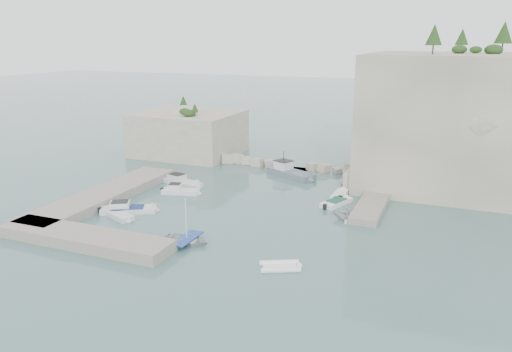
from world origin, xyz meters
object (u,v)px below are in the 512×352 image
at_px(tender_east_b, 336,205).
at_px(work_boat, 291,176).
at_px(motorboat_e, 121,218).
at_px(motorboat_a, 182,184).
at_px(motorboat_b, 181,194).
at_px(tender_east_c, 340,197).
at_px(tender_east_a, 347,220).
at_px(motorboat_d, 129,212).
at_px(inflatable_dinghy, 280,268).
at_px(rowboat, 187,243).
at_px(tender_east_d, 355,190).

xyz_separation_m(tender_east_b, work_boat, (-8.89, 9.78, 0.00)).
height_order(motorboat_e, work_boat, work_boat).
relative_size(motorboat_a, motorboat_b, 1.33).
height_order(motorboat_a, tender_east_c, motorboat_a).
bearing_deg(motorboat_a, tender_east_a, 3.84).
height_order(motorboat_d, tender_east_b, motorboat_d).
bearing_deg(inflatable_dinghy, motorboat_d, 135.26).
bearing_deg(motorboat_a, motorboat_e, -71.66).
bearing_deg(rowboat, tender_east_a, -46.15).
xyz_separation_m(motorboat_d, rowboat, (10.50, -5.23, 0.00)).
bearing_deg(tender_east_c, tender_east_a, -160.09).
height_order(tender_east_b, tender_east_c, same).
xyz_separation_m(motorboat_b, motorboat_d, (-1.84, -8.21, 0.00)).
bearing_deg(rowboat, tender_east_d, -25.72).
xyz_separation_m(motorboat_d, tender_east_d, (21.88, 18.10, 0.00)).
bearing_deg(inflatable_dinghy, motorboat_e, 140.16).
height_order(motorboat_d, work_boat, work_boat).
bearing_deg(tender_east_d, tender_east_b, 173.75).
xyz_separation_m(tender_east_d, work_boat, (-9.77, 3.11, 0.00)).
height_order(rowboat, tender_east_c, rowboat).
height_order(motorboat_b, inflatable_dinghy, motorboat_b).
bearing_deg(tender_east_d, tender_east_c, 162.88).
height_order(motorboat_e, tender_east_d, tender_east_d).
xyz_separation_m(motorboat_a, work_boat, (12.22, 9.30, 0.00)).
distance_m(motorboat_a, tender_east_a, 23.86).
xyz_separation_m(motorboat_d, tender_east_a, (23.20, 6.85, 0.00)).
relative_size(tender_east_a, tender_east_c, 0.68).
xyz_separation_m(motorboat_e, motorboat_d, (-0.44, 2.01, 0.00)).
xyz_separation_m(motorboat_a, tender_east_d, (21.99, 6.20, 0.00)).
height_order(motorboat_a, inflatable_dinghy, motorboat_a).
height_order(inflatable_dinghy, tender_east_b, tender_east_b).
relative_size(motorboat_a, tender_east_b, 1.37).
bearing_deg(tender_east_a, motorboat_a, 76.86).
distance_m(motorboat_a, tender_east_b, 21.11).
distance_m(motorboat_a, tender_east_c, 20.96).
bearing_deg(tender_east_d, rowboat, 155.31).
bearing_deg(rowboat, motorboat_a, 32.06).
height_order(motorboat_e, tender_east_a, tender_east_a).
relative_size(motorboat_e, rowboat, 0.85).
relative_size(motorboat_d, tender_east_a, 2.18).
distance_m(tender_east_b, tender_east_d, 6.73).
distance_m(motorboat_b, work_boat, 16.56).
bearing_deg(tender_east_b, tender_east_c, 25.98).
relative_size(rowboat, tender_east_c, 1.00).
bearing_deg(motorboat_a, tender_east_c, 23.21).
bearing_deg(inflatable_dinghy, tender_east_c, 63.51).
bearing_deg(motorboat_a, motorboat_b, -46.01).
xyz_separation_m(tender_east_c, tender_east_d, (1.20, 3.58, 0.00)).
distance_m(motorboat_d, inflatable_dinghy, 21.66).
bearing_deg(motorboat_d, work_boat, 32.12).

